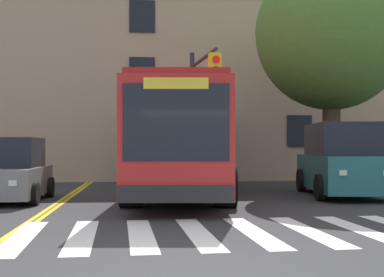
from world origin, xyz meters
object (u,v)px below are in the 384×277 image
Objects in this scene: street_tree_curbside_large at (331,33)px; car_teal_far_lane at (341,162)px; car_grey_near_lane at (10,172)px; city_bus at (181,140)px; traffic_light_overhead at (202,95)px.

car_teal_far_lane is at bearing -101.59° from street_tree_curbside_large.
street_tree_curbside_large is (10.26, 2.70, 4.66)m from car_grey_near_lane.
city_bus is 1.52× the size of street_tree_curbside_large.
car_grey_near_lane is 11.59m from street_tree_curbside_large.
street_tree_curbside_large is (4.70, 1.32, 2.31)m from traffic_light_overhead.
city_bus is at bearing 166.86° from car_teal_far_lane.
city_bus is at bearing 142.25° from traffic_light_overhead.
car_grey_near_lane is (-4.94, -1.87, -0.93)m from city_bus.
car_teal_far_lane is (4.91, -1.15, -0.68)m from city_bus.
traffic_light_overhead is 0.58× the size of street_tree_curbside_large.
traffic_light_overhead is (0.62, -0.48, 1.43)m from city_bus.
traffic_light_overhead reaches higher than car_teal_far_lane.
traffic_light_overhead reaches higher than car_grey_near_lane.
car_teal_far_lane is at bearing -8.82° from traffic_light_overhead.
street_tree_curbside_large is (5.32, 0.84, 3.73)m from city_bus.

